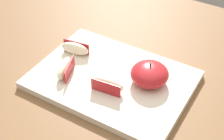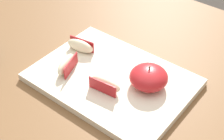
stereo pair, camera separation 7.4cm
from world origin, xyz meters
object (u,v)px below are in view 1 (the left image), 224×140
at_px(apple_wedge_near_knife, 108,84).
at_px(apple_wedge_right, 65,68).
at_px(apple_wedge_left, 74,49).
at_px(apple_half_skin_up, 149,74).
at_px(cutting_board, 112,80).

relative_size(apple_wedge_near_knife, apple_wedge_right, 0.98).
relative_size(apple_wedge_left, apple_wedge_near_knife, 1.01).
distance_m(apple_half_skin_up, apple_wedge_left, 0.20).
xyz_separation_m(cutting_board, apple_wedge_left, (-0.12, 0.02, 0.02)).
distance_m(apple_half_skin_up, apple_wedge_near_knife, 0.09).
xyz_separation_m(cutting_board, apple_half_skin_up, (0.08, 0.03, 0.03)).
height_order(apple_wedge_left, apple_wedge_near_knife, same).
bearing_deg(apple_wedge_right, cutting_board, 24.71).
xyz_separation_m(apple_wedge_left, apple_wedge_near_knife, (0.13, -0.06, 0.00)).
height_order(apple_wedge_near_knife, apple_wedge_right, same).
distance_m(apple_half_skin_up, apple_wedge_right, 0.19).
bearing_deg(cutting_board, apple_wedge_near_knife, -70.94).
height_order(apple_half_skin_up, apple_wedge_near_knife, apple_half_skin_up).
height_order(cutting_board, apple_half_skin_up, apple_half_skin_up).
bearing_deg(apple_wedge_left, apple_wedge_near_knife, -25.77).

